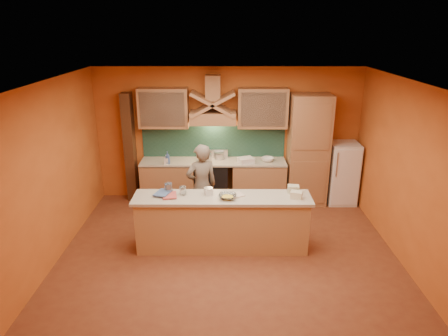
{
  "coord_description": "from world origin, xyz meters",
  "views": [
    {
      "loc": [
        -0.05,
        -5.64,
        3.57
      ],
      "look_at": [
        -0.07,
        0.9,
        1.22
      ],
      "focal_mm": 32.0,
      "sensor_mm": 36.0,
      "label": 1
    }
  ],
  "objects_px": {
    "fridge": "(342,173)",
    "kitchen_scale": "(209,192)",
    "mixing_bowl": "(227,197)",
    "stove": "(214,182)",
    "person": "(202,186)"
  },
  "relations": [
    {
      "from": "kitchen_scale",
      "to": "mixing_bowl",
      "type": "xyz_separation_m",
      "value": [
        0.31,
        -0.16,
        -0.02
      ]
    },
    {
      "from": "person",
      "to": "kitchen_scale",
      "type": "xyz_separation_m",
      "value": [
        0.16,
        -0.71,
        0.2
      ]
    },
    {
      "from": "fridge",
      "to": "mixing_bowl",
      "type": "xyz_separation_m",
      "value": [
        -2.41,
        -1.98,
        0.33
      ]
    },
    {
      "from": "person",
      "to": "kitchen_scale",
      "type": "height_order",
      "value": "person"
    },
    {
      "from": "fridge",
      "to": "kitchen_scale",
      "type": "bearing_deg",
      "value": -146.22
    },
    {
      "from": "person",
      "to": "mixing_bowl",
      "type": "xyz_separation_m",
      "value": [
        0.47,
        -0.87,
        0.18
      ]
    },
    {
      "from": "stove",
      "to": "mixing_bowl",
      "type": "relative_size",
      "value": 3.19
    },
    {
      "from": "stove",
      "to": "person",
      "type": "bearing_deg",
      "value": -99.36
    },
    {
      "from": "fridge",
      "to": "stove",
      "type": "bearing_deg",
      "value": 180.0
    },
    {
      "from": "kitchen_scale",
      "to": "fridge",
      "type": "bearing_deg",
      "value": 15.87
    },
    {
      "from": "mixing_bowl",
      "to": "stove",
      "type": "bearing_deg",
      "value": 98.21
    },
    {
      "from": "person",
      "to": "kitchen_scale",
      "type": "distance_m",
      "value": 0.76
    },
    {
      "from": "fridge",
      "to": "mixing_bowl",
      "type": "distance_m",
      "value": 3.14
    },
    {
      "from": "stove",
      "to": "kitchen_scale",
      "type": "height_order",
      "value": "kitchen_scale"
    },
    {
      "from": "fridge",
      "to": "kitchen_scale",
      "type": "xyz_separation_m",
      "value": [
        -2.72,
        -1.82,
        0.35
      ]
    }
  ]
}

